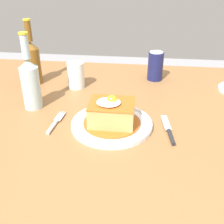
{
  "coord_description": "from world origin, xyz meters",
  "views": [
    {
      "loc": [
        0.09,
        -0.84,
        1.22
      ],
      "look_at": [
        -0.0,
        -0.07,
        0.79
      ],
      "focal_mm": 44.57,
      "sensor_mm": 36.0,
      "label": 1
    }
  ],
  "objects_px": {
    "beer_bottle_clear": "(30,81)",
    "drinking_glass": "(76,77)",
    "main_plate": "(111,124)",
    "soda_can": "(155,66)",
    "knife": "(170,133)",
    "fork": "(55,124)",
    "beer_bottle_amber": "(32,61)"
  },
  "relations": [
    {
      "from": "beer_bottle_clear",
      "to": "drinking_glass",
      "type": "xyz_separation_m",
      "value": [
        0.11,
        0.19,
        -0.05
      ]
    },
    {
      "from": "main_plate",
      "to": "knife",
      "type": "height_order",
      "value": "main_plate"
    },
    {
      "from": "soda_can",
      "to": "beer_bottle_clear",
      "type": "distance_m",
      "value": 0.54
    },
    {
      "from": "main_plate",
      "to": "beer_bottle_clear",
      "type": "distance_m",
      "value": 0.32
    },
    {
      "from": "drinking_glass",
      "to": "soda_can",
      "type": "bearing_deg",
      "value": 21.35
    },
    {
      "from": "main_plate",
      "to": "beer_bottle_clear",
      "type": "height_order",
      "value": "beer_bottle_clear"
    },
    {
      "from": "main_plate",
      "to": "beer_bottle_amber",
      "type": "distance_m",
      "value": 0.49
    },
    {
      "from": "main_plate",
      "to": "beer_bottle_clear",
      "type": "bearing_deg",
      "value": 161.86
    },
    {
      "from": "knife",
      "to": "beer_bottle_amber",
      "type": "bearing_deg",
      "value": 148.4
    },
    {
      "from": "beer_bottle_clear",
      "to": "knife",
      "type": "bearing_deg",
      "value": -14.45
    },
    {
      "from": "fork",
      "to": "knife",
      "type": "relative_size",
      "value": 0.86
    },
    {
      "from": "fork",
      "to": "beer_bottle_amber",
      "type": "bearing_deg",
      "value": 119.65
    },
    {
      "from": "knife",
      "to": "beer_bottle_clear",
      "type": "relative_size",
      "value": 0.62
    },
    {
      "from": "knife",
      "to": "beer_bottle_clear",
      "type": "xyz_separation_m",
      "value": [
        -0.47,
        0.12,
        0.09
      ]
    },
    {
      "from": "fork",
      "to": "beer_bottle_clear",
      "type": "distance_m",
      "value": 0.18
    },
    {
      "from": "main_plate",
      "to": "fork",
      "type": "xyz_separation_m",
      "value": [
        -0.18,
        -0.02,
        -0.0
      ]
    },
    {
      "from": "knife",
      "to": "beer_bottle_amber",
      "type": "distance_m",
      "value": 0.65
    },
    {
      "from": "beer_bottle_clear",
      "to": "drinking_glass",
      "type": "relative_size",
      "value": 2.53
    },
    {
      "from": "knife",
      "to": "drinking_glass",
      "type": "xyz_separation_m",
      "value": [
        -0.36,
        0.31,
        0.04
      ]
    },
    {
      "from": "soda_can",
      "to": "beer_bottle_clear",
      "type": "relative_size",
      "value": 0.47
    },
    {
      "from": "soda_can",
      "to": "drinking_glass",
      "type": "xyz_separation_m",
      "value": [
        -0.32,
        -0.13,
        -0.02
      ]
    },
    {
      "from": "fork",
      "to": "drinking_glass",
      "type": "distance_m",
      "value": 0.31
    },
    {
      "from": "knife",
      "to": "soda_can",
      "type": "relative_size",
      "value": 1.34
    },
    {
      "from": "main_plate",
      "to": "soda_can",
      "type": "relative_size",
      "value": 2.08
    },
    {
      "from": "fork",
      "to": "drinking_glass",
      "type": "height_order",
      "value": "drinking_glass"
    },
    {
      "from": "beer_bottle_clear",
      "to": "beer_bottle_amber",
      "type": "height_order",
      "value": "same"
    },
    {
      "from": "main_plate",
      "to": "drinking_glass",
      "type": "bearing_deg",
      "value": 122.06
    },
    {
      "from": "fork",
      "to": "drinking_glass",
      "type": "relative_size",
      "value": 1.35
    },
    {
      "from": "main_plate",
      "to": "knife",
      "type": "distance_m",
      "value": 0.18
    },
    {
      "from": "fork",
      "to": "knife",
      "type": "xyz_separation_m",
      "value": [
        0.36,
        -0.01,
        0.0
      ]
    },
    {
      "from": "soda_can",
      "to": "drinking_glass",
      "type": "height_order",
      "value": "soda_can"
    },
    {
      "from": "soda_can",
      "to": "beer_bottle_clear",
      "type": "xyz_separation_m",
      "value": [
        -0.43,
        -0.32,
        0.04
      ]
    }
  ]
}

